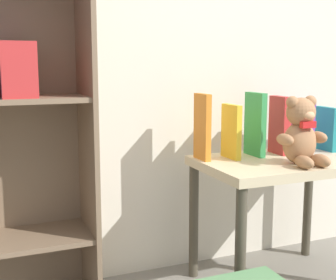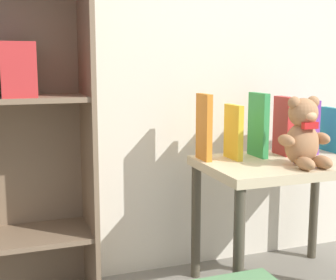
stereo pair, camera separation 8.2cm
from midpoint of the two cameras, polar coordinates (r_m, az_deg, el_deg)
The scene contains 8 objects.
display_table at distance 1.93m, azimuth 15.12°, elevation -4.71°, with size 0.66×0.44×0.53m.
teddy_bear at distance 1.82m, azimuth 17.46°, elevation 0.65°, with size 0.20×0.18×0.26m.
book_standing_orange at distance 1.85m, azimuth 5.68°, elevation 1.57°, with size 0.02×0.11×0.26m, color orange.
book_standing_yellow at distance 1.89m, azimuth 9.21°, elevation 0.97°, with size 0.02×0.13×0.22m, color gold.
book_standing_green at distance 1.95m, azimuth 12.13°, elevation 1.81°, with size 0.03×0.13×0.26m, color #33934C.
book_standing_red at distance 2.02m, azimuth 15.07°, elevation 1.67°, with size 0.04×0.12×0.24m, color red.
book_standing_purple at distance 2.09m, azimuth 17.75°, elevation 1.57°, with size 0.04×0.11×0.23m, color purple.
book_standing_teal at distance 2.16m, azimuth 20.38°, elevation 1.17°, with size 0.03×0.14×0.19m, color teal.
Camera 2 is at (-0.95, -0.56, 0.90)m, focal length 50.00 mm.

